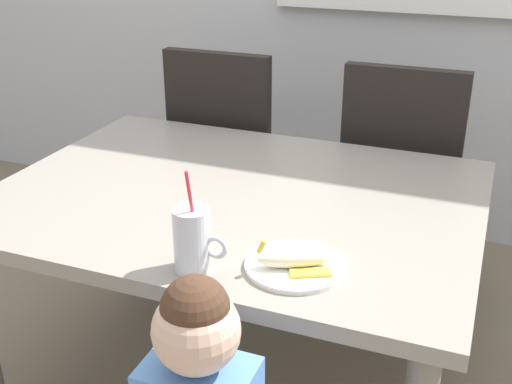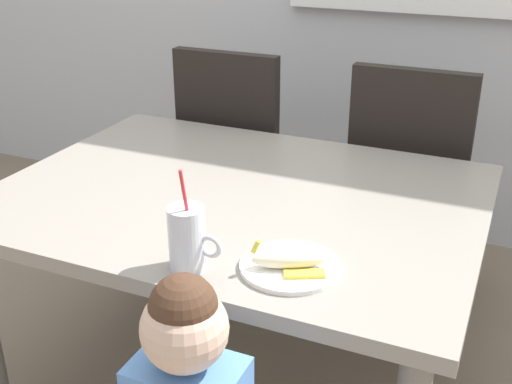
{
  "view_description": "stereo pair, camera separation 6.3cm",
  "coord_description": "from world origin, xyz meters",
  "px_view_note": "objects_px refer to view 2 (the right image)",
  "views": [
    {
      "loc": [
        0.66,
        -1.53,
        1.45
      ],
      "look_at": [
        0.1,
        -0.1,
        0.76
      ],
      "focal_mm": 44.85,
      "sensor_mm": 36.0,
      "label": 1
    },
    {
      "loc": [
        0.72,
        -1.51,
        1.45
      ],
      "look_at": [
        0.1,
        -0.1,
        0.76
      ],
      "focal_mm": 44.85,
      "sensor_mm": 36.0,
      "label": 2
    }
  ],
  "objects_px": {
    "dining_chair_left": "(240,149)",
    "dining_chair_right": "(411,174)",
    "dining_table": "(238,218)",
    "peeled_banana": "(291,260)",
    "snack_plate": "(290,266)",
    "milk_cup": "(188,242)"
  },
  "relations": [
    {
      "from": "dining_table",
      "to": "milk_cup",
      "type": "height_order",
      "value": "milk_cup"
    },
    {
      "from": "dining_chair_left",
      "to": "snack_plate",
      "type": "bearing_deg",
      "value": 120.53
    },
    {
      "from": "dining_chair_right",
      "to": "snack_plate",
      "type": "bearing_deg",
      "value": 85.77
    },
    {
      "from": "dining_table",
      "to": "milk_cup",
      "type": "relative_size",
      "value": 5.44
    },
    {
      "from": "dining_table",
      "to": "peeled_banana",
      "type": "xyz_separation_m",
      "value": [
        0.3,
        -0.35,
        0.12
      ]
    },
    {
      "from": "dining_chair_right",
      "to": "milk_cup",
      "type": "height_order",
      "value": "dining_chair_right"
    },
    {
      "from": "dining_chair_right",
      "to": "dining_table",
      "type": "bearing_deg",
      "value": 62.86
    },
    {
      "from": "dining_chair_left",
      "to": "snack_plate",
      "type": "xyz_separation_m",
      "value": [
        0.61,
        -1.04,
        0.16
      ]
    },
    {
      "from": "dining_chair_right",
      "to": "peeled_banana",
      "type": "relative_size",
      "value": 5.46
    },
    {
      "from": "dining_chair_left",
      "to": "dining_chair_right",
      "type": "relative_size",
      "value": 1.0
    },
    {
      "from": "dining_table",
      "to": "peeled_banana",
      "type": "height_order",
      "value": "peeled_banana"
    },
    {
      "from": "milk_cup",
      "to": "peeled_banana",
      "type": "xyz_separation_m",
      "value": [
        0.22,
        0.08,
        -0.04
      ]
    },
    {
      "from": "milk_cup",
      "to": "peeled_banana",
      "type": "relative_size",
      "value": 1.43
    },
    {
      "from": "dining_table",
      "to": "dining_chair_right",
      "type": "bearing_deg",
      "value": 62.86
    },
    {
      "from": "snack_plate",
      "to": "peeled_banana",
      "type": "relative_size",
      "value": 1.31
    },
    {
      "from": "snack_plate",
      "to": "milk_cup",
      "type": "bearing_deg",
      "value": -157.25
    },
    {
      "from": "dining_table",
      "to": "milk_cup",
      "type": "bearing_deg",
      "value": -79.53
    },
    {
      "from": "dining_table",
      "to": "dining_chair_left",
      "type": "relative_size",
      "value": 1.42
    },
    {
      "from": "dining_chair_left",
      "to": "dining_chair_right",
      "type": "xyz_separation_m",
      "value": [
        0.69,
        0.01,
        0.0
      ]
    },
    {
      "from": "dining_chair_left",
      "to": "peeled_banana",
      "type": "bearing_deg",
      "value": 120.44
    },
    {
      "from": "peeled_banana",
      "to": "dining_chair_right",
      "type": "bearing_deg",
      "value": 86.11
    },
    {
      "from": "dining_chair_right",
      "to": "snack_plate",
      "type": "distance_m",
      "value": 1.07
    }
  ]
}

